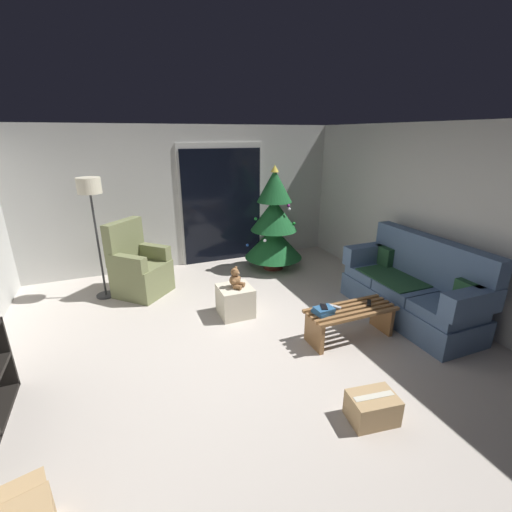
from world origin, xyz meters
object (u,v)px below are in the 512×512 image
(armchair, at_px, (139,269))
(floor_lamp, at_px, (91,198))
(ottoman, at_px, (235,301))
(cardboard_box_taped_mid_floor, at_px, (372,408))
(cell_phone, at_px, (324,307))
(teddy_bear_chestnut, at_px, (236,279))
(remote_silver, at_px, (334,307))
(couch, at_px, (412,289))
(book_stack, at_px, (323,310))
(christmas_tree, at_px, (274,224))
(remote_black, at_px, (369,303))
(coffee_table, at_px, (350,318))

(armchair, relative_size, floor_lamp, 0.63)
(ottoman, height_order, cardboard_box_taped_mid_floor, ottoman)
(cell_phone, xyz_separation_m, teddy_bear_chestnut, (-0.71, 1.04, 0.05))
(cardboard_box_taped_mid_floor, bearing_deg, remote_silver, 70.88)
(couch, height_order, cardboard_box_taped_mid_floor, couch)
(couch, height_order, armchair, armchair)
(armchair, relative_size, teddy_bear_chestnut, 3.96)
(couch, bearing_deg, floor_lamp, 149.96)
(book_stack, relative_size, christmas_tree, 0.13)
(christmas_tree, bearing_deg, couch, -67.29)
(floor_lamp, bearing_deg, remote_silver, -41.47)
(remote_black, height_order, floor_lamp, floor_lamp)
(couch, relative_size, remote_black, 12.49)
(remote_black, bearing_deg, book_stack, -141.14)
(couch, xyz_separation_m, cardboard_box_taped_mid_floor, (-1.69, -1.29, -0.28))
(ottoman, bearing_deg, christmas_tree, 48.90)
(couch, relative_size, floor_lamp, 1.09)
(remote_silver, height_order, cell_phone, cell_phone)
(christmas_tree, distance_m, cardboard_box_taped_mid_floor, 3.74)
(remote_silver, distance_m, floor_lamp, 3.59)
(coffee_table, distance_m, book_stack, 0.41)
(book_stack, bearing_deg, armchair, 129.41)
(book_stack, xyz_separation_m, teddy_bear_chestnut, (-0.70, 1.04, 0.09))
(couch, bearing_deg, cell_phone, -175.31)
(couch, height_order, christmas_tree, christmas_tree)
(book_stack, bearing_deg, couch, 4.88)
(cardboard_box_taped_mid_floor, bearing_deg, couch, 37.26)
(cell_phone, xyz_separation_m, floor_lamp, (-2.37, 2.33, 1.03))
(couch, distance_m, christmas_tree, 2.54)
(christmas_tree, height_order, armchair, christmas_tree)
(cell_phone, distance_m, floor_lamp, 3.48)
(coffee_table, xyz_separation_m, ottoman, (-1.08, 1.07, -0.06))
(cell_phone, relative_size, armchair, 0.13)
(remote_black, distance_m, cell_phone, 0.64)
(armchair, distance_m, floor_lamp, 1.22)
(remote_black, bearing_deg, teddy_bear_chestnut, -178.57)
(christmas_tree, height_order, teddy_bear_chestnut, christmas_tree)
(cell_phone, distance_m, cardboard_box_taped_mid_floor, 1.24)
(christmas_tree, distance_m, teddy_bear_chestnut, 1.86)
(floor_lamp, height_order, teddy_bear_chestnut, floor_lamp)
(coffee_table, bearing_deg, teddy_bear_chestnut, 135.17)
(ottoman, bearing_deg, floor_lamp, 142.05)
(coffee_table, xyz_separation_m, remote_black, (0.28, 0.02, 0.14))
(armchair, bearing_deg, cardboard_box_taped_mid_floor, -64.58)
(remote_silver, relative_size, ottoman, 0.35)
(book_stack, bearing_deg, christmas_tree, 78.43)
(couch, relative_size, cell_phone, 13.53)
(remote_black, height_order, book_stack, book_stack)
(couch, bearing_deg, coffee_table, -172.26)
(armchair, xyz_separation_m, cardboard_box_taped_mid_floor, (1.62, -3.41, -0.28))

